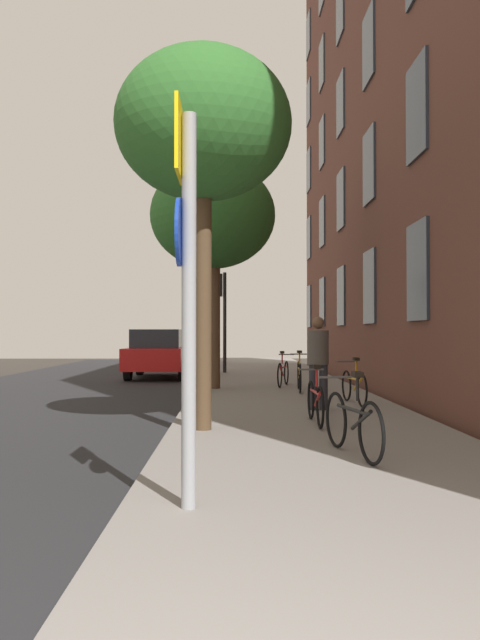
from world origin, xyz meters
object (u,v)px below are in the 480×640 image
bicycle_0 (353,423)px  bicycle_1 (315,401)px  sign_post (186,271)px  bicycle_3 (299,375)px  bicycle_2 (354,386)px  bicycle_4 (283,372)px  pedestrian_0 (318,357)px  car_0 (160,353)px  traffic_light (222,304)px  tree_near (203,127)px  car_1 (174,347)px  tree_far (213,217)px

bicycle_0 → bicycle_1: size_ratio=1.05×
sign_post → bicycle_3: 10.55m
bicycle_2 → bicycle_4: (-1.06, 4.24, -0.00)m
bicycle_3 → pedestrian_0: size_ratio=1.05×
car_0 → traffic_light: bearing=26.9°
tree_near → bicycle_3: (2.06, 6.07, -4.05)m
bicycle_1 → car_1: bearing=101.3°
bicycle_0 → bicycle_2: 5.40m
traffic_light → bicycle_0: 15.51m
sign_post → car_1: bearing=95.2°
tree_far → car_1: (-2.11, 13.02, -3.63)m
tree_far → bicycle_1: size_ratio=3.45×
bicycle_2 → bicycle_3: bicycle_3 is taller
traffic_light → bicycle_3: 7.73m
tree_near → car_0: size_ratio=1.31×
tree_near → bicycle_0: 4.88m
sign_post → traffic_light: bearing=89.8°
bicycle_3 → car_0: bearing=123.4°
bicycle_1 → bicycle_4: bicycle_4 is taller
bicycle_0 → bicycle_1: bicycle_0 is taller
bicycle_4 → pedestrian_0: size_ratio=0.98×
car_1 → pedestrian_0: bearing=-76.7°
bicycle_0 → pedestrian_0: 4.41m
bicycle_4 → traffic_light: bearing=106.4°
tree_far → car_0: 6.69m
sign_post → bicycle_4: bearing=81.5°
traffic_light → bicycle_0: size_ratio=2.02×
tree_near → bicycle_3: 7.58m
bicycle_4 → car_1: bearing=107.6°
tree_near → car_0: 12.91m
tree_near → bicycle_4: tree_near is taller
car_0 → car_1: same height
sign_post → pedestrian_0: size_ratio=1.93×
pedestrian_0 → bicycle_1: bearing=-99.3°
bicycle_0 → car_1: size_ratio=0.39×
sign_post → pedestrian_0: (1.97, 6.52, -0.95)m
traffic_light → tree_far: size_ratio=0.61×
bicycle_2 → car_0: bearing=118.4°
tree_far → car_0: bearing=110.1°
bicycle_4 → pedestrian_0: bearing=-87.5°
traffic_light → bicycle_2: traffic_light is taller
bicycle_3 → car_0: car_0 is taller
sign_post → pedestrian_0: bearing=73.2°
tree_far → bicycle_4: tree_far is taller
bicycle_2 → car_0: car_0 is taller
tree_near → car_1: (-2.16, 19.95, -3.72)m
tree_near → bicycle_3: bearing=71.3°
bicycle_4 → car_0: size_ratio=0.39×
bicycle_0 → bicycle_3: bearing=88.2°
bicycle_1 → bicycle_3: bicycle_3 is taller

